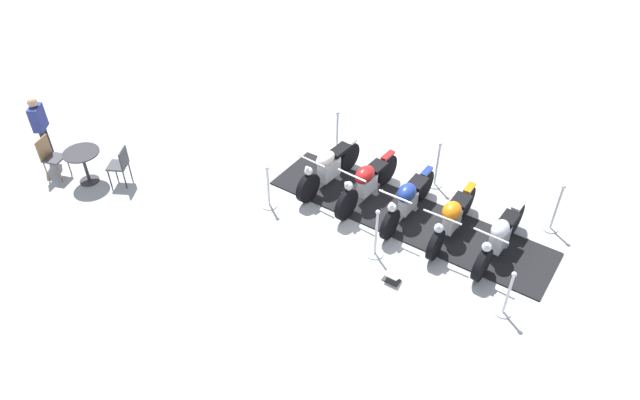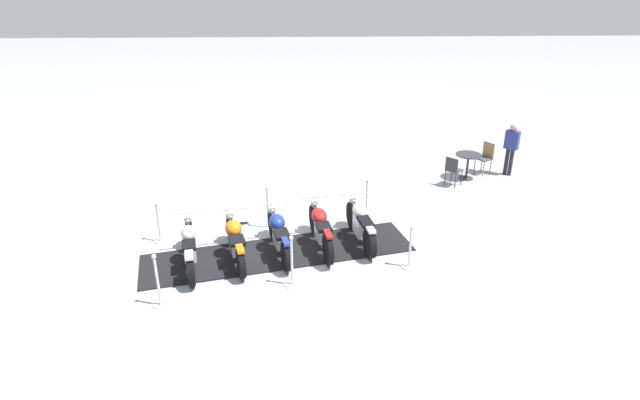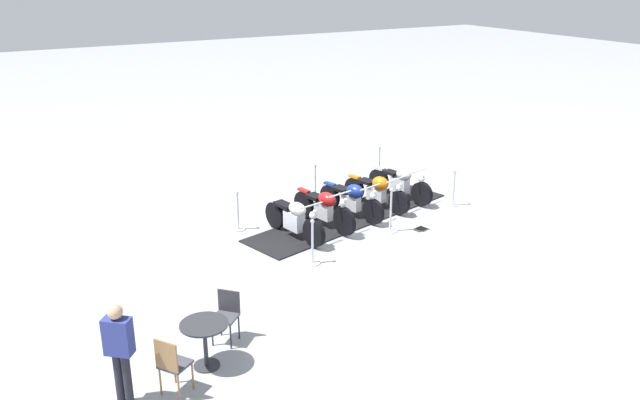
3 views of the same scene
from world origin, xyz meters
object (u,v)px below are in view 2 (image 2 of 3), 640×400
Objects in this scene: cafe_table at (468,160)px; stanchion_right_front at (366,204)px; stanchion_left_front at (410,254)px; cafe_chair_near_table at (485,156)px; motorcycle_cream at (360,223)px; stanchion_left_mid at (292,270)px; motorcycle_navy at (278,233)px; motorcycle_copper at (235,239)px; motorcycle_chrome at (190,246)px; stanchion_right_rear at (159,228)px; motorcycle_maroon at (320,227)px; cafe_chair_across_table at (453,169)px; stanchion_left_rear at (159,289)px; stanchion_right_mid at (268,216)px; info_placard at (242,221)px; bystander_person at (511,145)px.

stanchion_right_front is at bearing -53.73° from cafe_table.
cafe_chair_near_table is at bearing 147.99° from stanchion_left_front.
stanchion_left_mid is (1.77, -1.57, -0.14)m from motorcycle_cream.
motorcycle_copper is at bearing 90.25° from motorcycle_navy.
stanchion_right_rear is at bearing 28.50° from motorcycle_chrome.
motorcycle_maroon is at bearing -90.14° from motorcycle_navy.
cafe_chair_across_table is (0.56, -0.60, -0.06)m from cafe_table.
stanchion_left_rear is (3.79, -4.39, 0.06)m from stanchion_right_front.
stanchion_right_rear is at bearing -121.86° from stanchion_left_mid.
motorcycle_copper is at bearing -23.44° from stanchion_right_mid.
stanchion_right_mid is (-1.24, -0.30, -0.17)m from motorcycle_navy.
motorcycle_navy is (0.44, -1.89, 0.01)m from motorcycle_cream.
stanchion_left_rear is 1.15× the size of cafe_chair_near_table.
stanchion_right_rear is 1.13× the size of cafe_chair_across_table.
stanchion_left_mid is at bearing -42.92° from cafe_table.
cafe_table is 0.87× the size of cafe_chair_across_table.
cafe_chair_across_table reaches higher than info_placard.
motorcycle_navy reaches higher than motorcycle_copper.
cafe_chair_across_table is (-1.92, 2.77, 0.21)m from stanchion_right_front.
stanchion_left_front is 5.17m from stanchion_left_rear.
stanchion_right_mid is (-0.61, 2.51, -0.02)m from stanchion_right_rear.
motorcycle_navy is 1.87m from info_placard.
stanchion_left_mid is at bearing -122.93° from motorcycle_chrome.
motorcycle_maroon is 2.12m from stanchion_left_front.
stanchion_left_front is at bearing -150.68° from motorcycle_cream.
stanchion_right_mid reaches higher than motorcycle_cream.
stanchion_right_mid is at bearing -166.26° from stanchion_left_mid.
bystander_person reaches higher than stanchion_right_rear.
stanchion_left_front is 4.44m from info_placard.
motorcycle_navy is 1.37m from stanchion_left_mid.
motorcycle_copper is at bearing 93.39° from motorcycle_maroon.
cafe_chair_near_table is at bearing 10.48° from info_placard.
motorcycle_chrome is at bearing 168.90° from cafe_chair_across_table.
motorcycle_chrome is 1.45m from stanchion_right_rear.
bystander_person is (-6.55, 9.14, 0.60)m from stanchion_left_rear.
stanchion_left_mid is (3.18, -1.88, 0.03)m from stanchion_right_front.
motorcycle_maroon is at bearing -37.78° from stanchion_right_front.
motorcycle_maroon is 1.62m from stanchion_right_mid.
stanchion_left_front is 1.03× the size of cafe_chair_near_table.
cafe_table is at bearing 126.27° from stanchion_right_front.
motorcycle_cream is 2.17× the size of cafe_chair_near_table.
cafe_table is (-4.33, 5.58, 0.08)m from motorcycle_navy.
cafe_chair_near_table reaches higher than motorcycle_copper.
motorcycle_maroon is at bearing 92.95° from motorcycle_cream.
stanchion_left_mid is at bearing -179.90° from motorcycle_navy.
stanchion_right_rear is at bearing 73.62° from motorcycle_maroon.
stanchion_left_front is 6.76m from bystander_person.
stanchion_left_front is 0.99× the size of stanchion_right_rear.
bystander_person is at bearing 114.92° from stanchion_right_mid.
motorcycle_navy is at bearing 131.54° from stanchion_left_rear.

